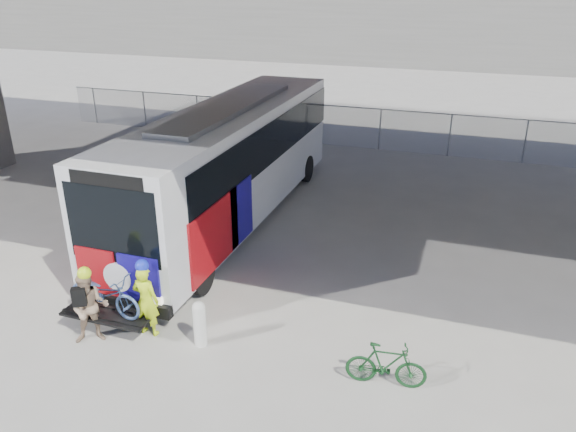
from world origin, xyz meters
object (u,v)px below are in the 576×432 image
at_px(bus, 230,156).
at_px(bike_parked, 386,365).
at_px(bollard, 200,322).
at_px(cyclist_tan, 90,307).
at_px(cyclist_hivis, 146,299).

bearing_deg(bus, bike_parked, -46.32).
xyz_separation_m(bollard, cyclist_tan, (-2.23, -0.62, 0.28)).
bearing_deg(cyclist_tan, bollard, -14.66).
relative_size(bollard, bike_parked, 0.68).
bearing_deg(bike_parked, bollard, 83.03).
xyz_separation_m(bus, bike_parked, (6.03, -6.32, -1.65)).
bearing_deg(bollard, cyclist_hivis, 180.00).
bearing_deg(bollard, cyclist_tan, -164.35).
relative_size(cyclist_hivis, bike_parked, 1.18).
height_order(bollard, cyclist_tan, cyclist_tan).
xyz_separation_m(cyclist_hivis, bike_parked, (5.18, 0.00, -0.41)).
xyz_separation_m(bollard, cyclist_hivis, (-1.26, 0.00, 0.31)).
xyz_separation_m(bollard, bike_parked, (3.92, 0.00, -0.10)).
height_order(cyclist_hivis, bike_parked, cyclist_hivis).
bearing_deg(bike_parked, cyclist_hivis, 83.03).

